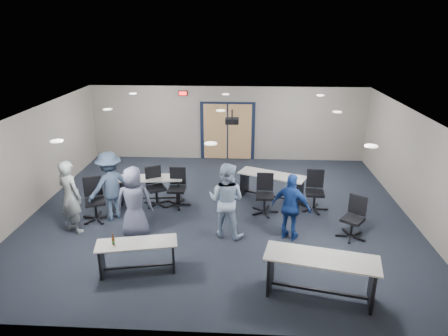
# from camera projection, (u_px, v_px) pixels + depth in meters

# --- Properties ---
(floor) EXTENTS (10.00, 10.00, 0.00)m
(floor) POSITION_uv_depth(u_px,v_px,m) (220.00, 211.00, 10.83)
(floor) COLOR #1B222B
(floor) RESTS_ON ground
(back_wall) EXTENTS (10.00, 0.04, 2.70)m
(back_wall) POSITION_uv_depth(u_px,v_px,m) (228.00, 123.00, 14.59)
(back_wall) COLOR gray
(back_wall) RESTS_ON floor
(front_wall) EXTENTS (10.00, 0.04, 2.70)m
(front_wall) POSITION_uv_depth(u_px,v_px,m) (201.00, 263.00, 6.15)
(front_wall) COLOR gray
(front_wall) RESTS_ON floor
(left_wall) EXTENTS (0.04, 9.00, 2.70)m
(left_wall) POSITION_uv_depth(u_px,v_px,m) (33.00, 161.00, 10.63)
(left_wall) COLOR gray
(left_wall) RESTS_ON floor
(right_wall) EXTENTS (0.04, 9.00, 2.70)m
(right_wall) POSITION_uv_depth(u_px,v_px,m) (416.00, 168.00, 10.11)
(right_wall) COLOR gray
(right_wall) RESTS_ON floor
(ceiling) EXTENTS (10.00, 9.00, 0.04)m
(ceiling) POSITION_uv_depth(u_px,v_px,m) (219.00, 114.00, 9.91)
(ceiling) COLOR white
(ceiling) RESTS_ON back_wall
(double_door) EXTENTS (2.00, 0.07, 2.20)m
(double_door) POSITION_uv_depth(u_px,v_px,m) (228.00, 132.00, 14.66)
(double_door) COLOR black
(double_door) RESTS_ON back_wall
(exit_sign) EXTENTS (0.32, 0.07, 0.18)m
(exit_sign) POSITION_uv_depth(u_px,v_px,m) (183.00, 93.00, 14.24)
(exit_sign) COLOR black
(exit_sign) RESTS_ON back_wall
(ceiling_projector) EXTENTS (0.35, 0.32, 0.37)m
(ceiling_projector) POSITION_uv_depth(u_px,v_px,m) (232.00, 121.00, 10.46)
(ceiling_projector) COLOR black
(ceiling_projector) RESTS_ON ceiling
(ceiling_can_lights) EXTENTS (6.24, 5.74, 0.02)m
(ceiling_can_lights) POSITION_uv_depth(u_px,v_px,m) (220.00, 113.00, 10.15)
(ceiling_can_lights) COLOR white
(ceiling_can_lights) RESTS_ON ceiling
(table_front_left) EXTENTS (1.69, 0.86, 0.90)m
(table_front_left) POSITION_uv_depth(u_px,v_px,m) (137.00, 251.00, 8.11)
(table_front_left) COLOR #ACABA2
(table_front_left) RESTS_ON floor
(table_front_right) EXTENTS (2.15, 1.11, 0.83)m
(table_front_right) POSITION_uv_depth(u_px,v_px,m) (321.00, 270.00, 7.31)
(table_front_right) COLOR #ACABA2
(table_front_right) RESTS_ON floor
(table_back_left) EXTENTS (1.84, 0.78, 0.84)m
(table_back_left) POSITION_uv_depth(u_px,v_px,m) (151.00, 185.00, 11.30)
(table_back_left) COLOR #ACABA2
(table_back_left) RESTS_ON floor
(table_back_right) EXTENTS (1.99, 1.34, 0.77)m
(table_back_right) POSITION_uv_depth(u_px,v_px,m) (272.00, 182.00, 11.41)
(table_back_right) COLOR #ACABA2
(table_back_right) RESTS_ON floor
(chair_back_a) EXTENTS (0.92, 0.92, 1.07)m
(chair_back_a) POSITION_uv_depth(u_px,v_px,m) (156.00, 187.00, 11.08)
(chair_back_a) COLOR black
(chair_back_a) RESTS_ON floor
(chair_back_b) EXTENTS (0.68, 0.68, 1.07)m
(chair_back_b) POSITION_uv_depth(u_px,v_px,m) (177.00, 188.00, 11.00)
(chair_back_b) COLOR black
(chair_back_b) RESTS_ON floor
(chair_back_c) EXTENTS (0.69, 0.69, 1.06)m
(chair_back_c) POSITION_uv_depth(u_px,v_px,m) (265.00, 195.00, 10.58)
(chair_back_c) COLOR black
(chair_back_c) RESTS_ON floor
(chair_back_d) EXTENTS (0.74, 0.74, 1.10)m
(chair_back_d) POSITION_uv_depth(u_px,v_px,m) (315.00, 191.00, 10.75)
(chair_back_d) COLOR black
(chair_back_d) RESTS_ON floor
(chair_loose_left) EXTENTS (0.92, 0.92, 1.11)m
(chair_loose_left) POSITION_uv_depth(u_px,v_px,m) (95.00, 200.00, 10.20)
(chair_loose_left) COLOR black
(chair_loose_left) RESTS_ON floor
(chair_loose_right) EXTENTS (0.90, 0.90, 1.02)m
(chair_loose_right) POSITION_uv_depth(u_px,v_px,m) (353.00, 218.00, 9.36)
(chair_loose_right) COLOR black
(chair_loose_right) RESTS_ON floor
(person_gray) EXTENTS (0.80, 0.71, 1.83)m
(person_gray) POSITION_uv_depth(u_px,v_px,m) (70.00, 197.00, 9.53)
(person_gray) COLOR gray
(person_gray) RESTS_ON floor
(person_plaid) EXTENTS (0.90, 0.63, 1.73)m
(person_plaid) POSITION_uv_depth(u_px,v_px,m) (134.00, 202.00, 9.36)
(person_plaid) COLOR slate
(person_plaid) RESTS_ON floor
(person_lightblue) EXTENTS (1.06, 0.94, 1.83)m
(person_lightblue) POSITION_uv_depth(u_px,v_px,m) (226.00, 200.00, 9.35)
(person_lightblue) COLOR #AFC7E8
(person_lightblue) RESTS_ON floor
(person_navy) EXTENTS (1.02, 0.78, 1.62)m
(person_navy) POSITION_uv_depth(u_px,v_px,m) (291.00, 207.00, 9.23)
(person_navy) COLOR navy
(person_navy) RESTS_ON floor
(person_back) EXTENTS (1.32, 1.29, 1.81)m
(person_back) POSITION_uv_depth(u_px,v_px,m) (110.00, 186.00, 10.18)
(person_back) COLOR #374964
(person_back) RESTS_ON floor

